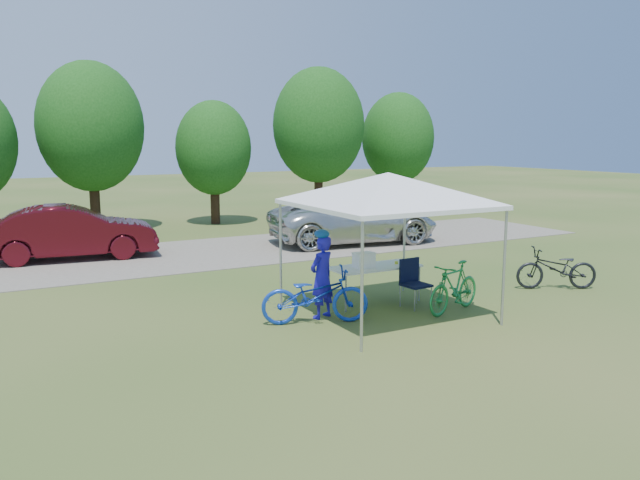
# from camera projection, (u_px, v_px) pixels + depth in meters

# --- Properties ---
(ground) EXTENTS (100.00, 100.00, 0.00)m
(ground) POSITION_uv_depth(u_px,v_px,m) (386.00, 316.00, 11.88)
(ground) COLOR #2D5119
(ground) RESTS_ON ground
(gravel_strip) EXTENTS (24.00, 5.00, 0.02)m
(gravel_strip) POSITION_uv_depth(u_px,v_px,m) (235.00, 250.00, 18.82)
(gravel_strip) COLOR gray
(gravel_strip) RESTS_ON ground
(canopy) EXTENTS (4.53, 4.53, 3.00)m
(canopy) POSITION_uv_depth(u_px,v_px,m) (388.00, 177.00, 11.46)
(canopy) COLOR #A5A5AA
(canopy) RESTS_ON ground
(treeline) EXTENTS (24.89, 4.28, 6.30)m
(treeline) POSITION_uv_depth(u_px,v_px,m) (168.00, 134.00, 23.36)
(treeline) COLOR #382314
(treeline) RESTS_ON ground
(folding_table) EXTENTS (1.88, 0.78, 0.77)m
(folding_table) POSITION_uv_depth(u_px,v_px,m) (375.00, 268.00, 12.75)
(folding_table) COLOR white
(folding_table) RESTS_ON ground
(folding_chair) EXTENTS (0.52, 0.54, 0.96)m
(folding_chair) POSITION_uv_depth(u_px,v_px,m) (413.00, 278.00, 12.50)
(folding_chair) COLOR black
(folding_chair) RESTS_ON ground
(cooler) EXTENTS (0.41, 0.28, 0.30)m
(cooler) POSITION_uv_depth(u_px,v_px,m) (364.00, 260.00, 12.59)
(cooler) COLOR white
(cooler) RESTS_ON folding_table
(ice_cream_cup) EXTENTS (0.07, 0.07, 0.06)m
(ice_cream_cup) POSITION_uv_depth(u_px,v_px,m) (396.00, 263.00, 12.93)
(ice_cream_cup) COLOR gold
(ice_cream_cup) RESTS_ON folding_table
(cyclist) EXTENTS (0.67, 0.56, 1.57)m
(cyclist) POSITION_uv_depth(u_px,v_px,m) (322.00, 277.00, 11.66)
(cyclist) COLOR #1D16B8
(cyclist) RESTS_ON ground
(bike_blue) EXTENTS (2.08, 1.30, 1.03)m
(bike_blue) POSITION_uv_depth(u_px,v_px,m) (315.00, 296.00, 11.34)
(bike_blue) COLOR #153DB8
(bike_blue) RESTS_ON ground
(bike_green) EXTENTS (1.71, 0.93, 0.99)m
(bike_green) POSITION_uv_depth(u_px,v_px,m) (454.00, 287.00, 12.08)
(bike_green) COLOR #1B7B39
(bike_green) RESTS_ON ground
(bike_dark) EXTENTS (1.88, 1.40, 0.94)m
(bike_dark) POSITION_uv_depth(u_px,v_px,m) (557.00, 268.00, 13.95)
(bike_dark) COLOR black
(bike_dark) RESTS_ON ground
(minivan) EXTENTS (5.76, 3.29, 1.52)m
(minivan) POSITION_uv_depth(u_px,v_px,m) (354.00, 219.00, 20.11)
(minivan) COLOR silver
(minivan) RESTS_ON gravel_strip
(sedan) EXTENTS (4.70, 2.07, 1.50)m
(sedan) POSITION_uv_depth(u_px,v_px,m) (71.00, 232.00, 17.35)
(sedan) COLOR #480C13
(sedan) RESTS_ON gravel_strip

